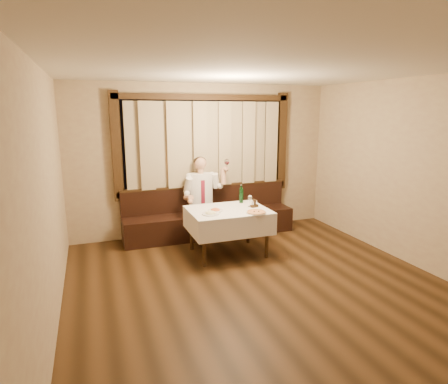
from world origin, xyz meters
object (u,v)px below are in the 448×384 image
object	(u,v)px
dining_table	(228,216)
cruet_caddy	(254,204)
pizza	(256,212)
seated_man	(202,192)
pasta_cream	(210,212)
green_bottle	(241,195)
pasta_red	(215,209)
banquette	(209,219)

from	to	relation	value
dining_table	cruet_caddy	bearing A→B (deg)	-2.86
pizza	seated_man	distance (m)	1.39
pasta_cream	green_bottle	world-z (taller)	green_bottle
green_bottle	pasta_red	bearing A→B (deg)	-148.63
pasta_red	cruet_caddy	distance (m)	0.68
pizza	pasta_red	distance (m)	0.65
cruet_caddy	green_bottle	bearing A→B (deg)	90.24
banquette	cruet_caddy	bearing A→B (deg)	-66.64
cruet_caddy	pizza	bearing A→B (deg)	-123.86
pasta_red	seated_man	size ratio (longest dim) A/B	0.16
dining_table	seated_man	bearing A→B (deg)	99.43
pasta_red	seated_man	bearing A→B (deg)	85.56
cruet_caddy	seated_man	xyz separation A→B (m)	(-0.61, 0.95, 0.05)
pizza	cruet_caddy	xyz separation A→B (m)	(0.12, 0.34, 0.03)
pizza	seated_man	world-z (taller)	seated_man
pizza	green_bottle	world-z (taller)	green_bottle
green_bottle	banquette	bearing A→B (deg)	117.40
dining_table	green_bottle	distance (m)	0.54
pasta_red	seated_man	distance (m)	0.97
pizza	pasta_cream	xyz separation A→B (m)	(-0.69, 0.18, 0.02)
green_bottle	cruet_caddy	world-z (taller)	green_bottle
pasta_cream	pizza	bearing A→B (deg)	-14.40
cruet_caddy	seated_man	distance (m)	1.13
pasta_red	cruet_caddy	xyz separation A→B (m)	(0.68, 0.01, 0.01)
dining_table	pasta_red	size ratio (longest dim) A/B	5.22
seated_man	banquette	bearing A→B (deg)	30.49
banquette	dining_table	distance (m)	1.08
pasta_red	seated_man	xyz separation A→B (m)	(0.08, 0.97, 0.07)
banquette	pasta_cream	size ratio (longest dim) A/B	11.80
green_bottle	seated_man	size ratio (longest dim) A/B	0.21
banquette	dining_table	world-z (taller)	banquette
banquette	pasta_red	xyz separation A→B (m)	(-0.23, -1.06, 0.48)
dining_table	cruet_caddy	world-z (taller)	cruet_caddy
banquette	green_bottle	world-z (taller)	green_bottle
pasta_cream	dining_table	bearing A→B (deg)	27.26
pizza	dining_table	bearing A→B (deg)	132.38
pizza	seated_man	size ratio (longest dim) A/B	0.21
pizza	green_bottle	size ratio (longest dim) A/B	0.99
dining_table	pizza	bearing A→B (deg)	-47.62
banquette	cruet_caddy	world-z (taller)	banquette
pizza	green_bottle	xyz separation A→B (m)	(0.03, 0.69, 0.12)
dining_table	pasta_red	distance (m)	0.27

